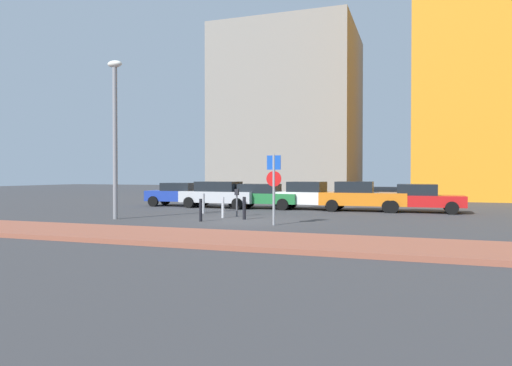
{
  "coord_description": "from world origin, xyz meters",
  "views": [
    {
      "loc": [
        6.93,
        -17.98,
        1.95
      ],
      "look_at": [
        -0.1,
        2.38,
        1.56
      ],
      "focal_mm": 32.18,
      "sensor_mm": 36.0,
      "label": 1
    }
  ],
  "objects_px": {
    "traffic_bollard_far": "(201,210)",
    "parked_car_green": "(262,196)",
    "parked_car_silver": "(219,194)",
    "parking_meter": "(237,199)",
    "parking_sign_post": "(274,181)",
    "traffic_bollard_edge": "(244,208)",
    "parked_car_orange": "(361,196)",
    "parked_car_white": "(309,195)",
    "parked_car_red": "(419,198)",
    "street_lamp": "(115,126)",
    "traffic_bollard_near": "(223,207)",
    "traffic_bollard_mid": "(203,203)",
    "parked_car_blue": "(179,194)"
  },
  "relations": [
    {
      "from": "parked_car_white",
      "to": "traffic_bollard_far",
      "type": "relative_size",
      "value": 4.54
    },
    {
      "from": "parked_car_blue",
      "to": "traffic_bollard_far",
      "type": "distance_m",
      "value": 9.77
    },
    {
      "from": "parking_sign_post",
      "to": "traffic_bollard_far",
      "type": "bearing_deg",
      "value": 173.94
    },
    {
      "from": "parked_car_orange",
      "to": "parked_car_silver",
      "type": "bearing_deg",
      "value": -178.59
    },
    {
      "from": "parked_car_white",
      "to": "traffic_bollard_near",
      "type": "relative_size",
      "value": 4.54
    },
    {
      "from": "parked_car_orange",
      "to": "traffic_bollard_mid",
      "type": "xyz_separation_m",
      "value": [
        -7.35,
        -4.17,
        -0.3
      ]
    },
    {
      "from": "parking_sign_post",
      "to": "traffic_bollard_far",
      "type": "xyz_separation_m",
      "value": [
        -3.29,
        0.35,
        -1.24
      ]
    },
    {
      "from": "parked_car_blue",
      "to": "parked_car_orange",
      "type": "distance_m",
      "value": 11.15
    },
    {
      "from": "parking_meter",
      "to": "traffic_bollard_edge",
      "type": "distance_m",
      "value": 1.49
    },
    {
      "from": "parked_car_silver",
      "to": "parked_car_red",
      "type": "xyz_separation_m",
      "value": [
        11.14,
        0.28,
        -0.06
      ]
    },
    {
      "from": "street_lamp",
      "to": "traffic_bollard_edge",
      "type": "relative_size",
      "value": 7.04
    },
    {
      "from": "parking_sign_post",
      "to": "traffic_bollard_edge",
      "type": "xyz_separation_m",
      "value": [
        -1.87,
        1.74,
        -1.22
      ]
    },
    {
      "from": "parked_car_blue",
      "to": "traffic_bollard_near",
      "type": "bearing_deg",
      "value": -48.14
    },
    {
      "from": "traffic_bollard_near",
      "to": "traffic_bollard_far",
      "type": "distance_m",
      "value": 1.78
    },
    {
      "from": "parked_car_blue",
      "to": "parking_sign_post",
      "type": "relative_size",
      "value": 1.49
    },
    {
      "from": "traffic_bollard_far",
      "to": "parked_car_green",
      "type": "bearing_deg",
      "value": 89.25
    },
    {
      "from": "parked_car_white",
      "to": "traffic_bollard_edge",
      "type": "xyz_separation_m",
      "value": [
        -1.43,
        -6.61,
        -0.3
      ]
    },
    {
      "from": "parked_car_blue",
      "to": "traffic_bollard_edge",
      "type": "bearing_deg",
      "value": -44.42
    },
    {
      "from": "parked_car_red",
      "to": "parking_sign_post",
      "type": "height_order",
      "value": "parking_sign_post"
    },
    {
      "from": "parking_sign_post",
      "to": "traffic_bollard_edge",
      "type": "bearing_deg",
      "value": 137.11
    },
    {
      "from": "parked_car_blue",
      "to": "parked_car_white",
      "type": "xyz_separation_m",
      "value": [
        8.29,
        -0.11,
        0.04
      ]
    },
    {
      "from": "parked_car_white",
      "to": "traffic_bollard_far",
      "type": "bearing_deg",
      "value": -109.63
    },
    {
      "from": "parked_car_orange",
      "to": "parked_car_blue",
      "type": "bearing_deg",
      "value": 178.51
    },
    {
      "from": "parked_car_blue",
      "to": "parked_car_orange",
      "type": "height_order",
      "value": "parked_car_orange"
    },
    {
      "from": "parked_car_white",
      "to": "parked_car_orange",
      "type": "bearing_deg",
      "value": -3.53
    },
    {
      "from": "street_lamp",
      "to": "traffic_bollard_near",
      "type": "height_order",
      "value": "street_lamp"
    },
    {
      "from": "parked_car_red",
      "to": "parking_sign_post",
      "type": "bearing_deg",
      "value": -122.93
    },
    {
      "from": "parked_car_green",
      "to": "parked_car_white",
      "type": "distance_m",
      "value": 2.76
    },
    {
      "from": "parked_car_white",
      "to": "parking_sign_post",
      "type": "height_order",
      "value": "parking_sign_post"
    },
    {
      "from": "traffic_bollard_far",
      "to": "traffic_bollard_edge",
      "type": "distance_m",
      "value": 1.99
    },
    {
      "from": "traffic_bollard_far",
      "to": "traffic_bollard_edge",
      "type": "bearing_deg",
      "value": 44.39
    },
    {
      "from": "parked_car_silver",
      "to": "parking_meter",
      "type": "xyz_separation_m",
      "value": [
        3.12,
        -5.04,
        0.03
      ]
    },
    {
      "from": "parked_car_silver",
      "to": "traffic_bollard_near",
      "type": "distance_m",
      "value": 6.48
    },
    {
      "from": "street_lamp",
      "to": "traffic_bollard_near",
      "type": "xyz_separation_m",
      "value": [
        4.24,
        2.06,
        -3.62
      ]
    },
    {
      "from": "parking_sign_post",
      "to": "parked_car_silver",
      "type": "bearing_deg",
      "value": 126.07
    },
    {
      "from": "parked_car_orange",
      "to": "parking_sign_post",
      "type": "xyz_separation_m",
      "value": [
        -2.41,
        -8.17,
        0.91
      ]
    },
    {
      "from": "traffic_bollard_near",
      "to": "traffic_bollard_edge",
      "type": "height_order",
      "value": "traffic_bollard_edge"
    },
    {
      "from": "parked_car_green",
      "to": "parked_car_orange",
      "type": "relative_size",
      "value": 0.95
    },
    {
      "from": "parked_car_green",
      "to": "parked_car_blue",
      "type": "bearing_deg",
      "value": 177.14
    },
    {
      "from": "parked_car_red",
      "to": "parking_sign_post",
      "type": "distance_m",
      "value": 9.87
    },
    {
      "from": "street_lamp",
      "to": "traffic_bollard_edge",
      "type": "distance_m",
      "value": 6.71
    },
    {
      "from": "street_lamp",
      "to": "traffic_bollard_mid",
      "type": "bearing_deg",
      "value": 59.3
    },
    {
      "from": "parking_sign_post",
      "to": "traffic_bollard_far",
      "type": "distance_m",
      "value": 3.53
    },
    {
      "from": "traffic_bollard_mid",
      "to": "traffic_bollard_edge",
      "type": "distance_m",
      "value": 3.81
    },
    {
      "from": "parked_car_red",
      "to": "traffic_bollard_mid",
      "type": "height_order",
      "value": "parked_car_red"
    },
    {
      "from": "parked_car_silver",
      "to": "parked_car_green",
      "type": "height_order",
      "value": "parked_car_silver"
    },
    {
      "from": "parked_car_silver",
      "to": "street_lamp",
      "type": "xyz_separation_m",
      "value": [
        -1.48,
        -7.92,
        3.28
      ]
    },
    {
      "from": "parked_car_red",
      "to": "traffic_bollard_far",
      "type": "bearing_deg",
      "value": -137.54
    },
    {
      "from": "parked_car_green",
      "to": "parking_meter",
      "type": "xyz_separation_m",
      "value": [
        0.5,
        -5.25,
        0.09
      ]
    },
    {
      "from": "street_lamp",
      "to": "traffic_bollard_edge",
      "type": "height_order",
      "value": "street_lamp"
    }
  ]
}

